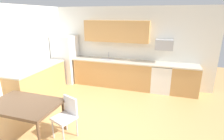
% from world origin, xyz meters
% --- Properties ---
extents(ground_plane, '(12.00, 12.00, 0.00)m').
position_xyz_m(ground_plane, '(0.00, 0.00, 0.00)').
color(ground_plane, tan).
extents(wall_back, '(5.80, 0.10, 2.70)m').
position_xyz_m(wall_back, '(0.00, 2.65, 1.35)').
color(wall_back, silver).
rests_on(wall_back, ground).
extents(wall_left, '(0.10, 5.80, 2.70)m').
position_xyz_m(wall_left, '(-2.65, 0.00, 1.35)').
color(wall_left, silver).
rests_on(wall_left, ground).
extents(cabinet_run_back, '(2.72, 0.60, 0.90)m').
position_xyz_m(cabinet_run_back, '(-0.39, 2.30, 0.45)').
color(cabinet_run_back, tan).
rests_on(cabinet_run_back, ground).
extents(cabinet_run_back_right, '(0.83, 0.60, 0.90)m').
position_xyz_m(cabinet_run_back_right, '(1.99, 2.30, 0.45)').
color(cabinet_run_back_right, tan).
rests_on(cabinet_run_back_right, ground).
extents(cabinet_run_left, '(0.60, 2.00, 0.90)m').
position_xyz_m(cabinet_run_left, '(-2.30, 0.80, 0.45)').
color(cabinet_run_left, tan).
rests_on(cabinet_run_left, ground).
extents(countertop_back, '(4.80, 0.64, 0.04)m').
position_xyz_m(countertop_back, '(0.00, 2.30, 0.92)').
color(countertop_back, beige).
rests_on(countertop_back, cabinet_run_back).
extents(countertop_left, '(0.64, 2.00, 0.04)m').
position_xyz_m(countertop_left, '(-2.30, 0.80, 0.92)').
color(countertop_left, beige).
rests_on(countertop_left, cabinet_run_left).
extents(upper_cabinets_back, '(2.20, 0.34, 0.70)m').
position_xyz_m(upper_cabinets_back, '(-0.30, 2.43, 1.90)').
color(upper_cabinets_back, tan).
extents(refrigerator, '(0.76, 0.70, 1.71)m').
position_xyz_m(refrigerator, '(-2.18, 2.22, 0.85)').
color(refrigerator, white).
rests_on(refrigerator, ground).
extents(oven_range, '(0.60, 0.60, 0.91)m').
position_xyz_m(oven_range, '(1.27, 2.30, 0.46)').
color(oven_range, white).
rests_on(oven_range, ground).
extents(microwave, '(0.54, 0.36, 0.32)m').
position_xyz_m(microwave, '(1.27, 2.40, 1.53)').
color(microwave, '#9EA0A5').
extents(sink_basin, '(0.48, 0.40, 0.14)m').
position_xyz_m(sink_basin, '(-0.59, 2.30, 0.88)').
color(sink_basin, '#A5A8AD').
rests_on(sink_basin, countertop_back).
extents(sink_faucet, '(0.02, 0.02, 0.24)m').
position_xyz_m(sink_faucet, '(-0.59, 2.48, 1.04)').
color(sink_faucet, '#B2B5BA').
rests_on(sink_faucet, countertop_back).
extents(dining_table, '(1.40, 0.90, 0.74)m').
position_xyz_m(dining_table, '(-1.28, -0.85, 0.68)').
color(dining_table, brown).
rests_on(dining_table, ground).
extents(chair_near_table, '(0.51, 0.51, 0.85)m').
position_xyz_m(chair_near_table, '(-0.45, -0.62, 0.50)').
color(chair_near_table, white).
rests_on(chair_near_table, ground).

